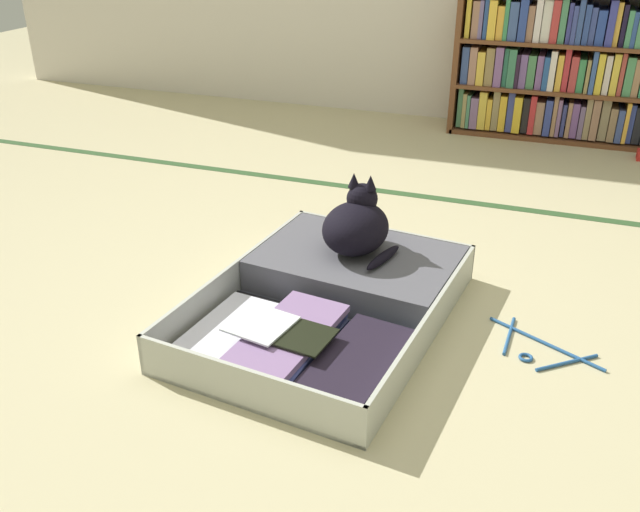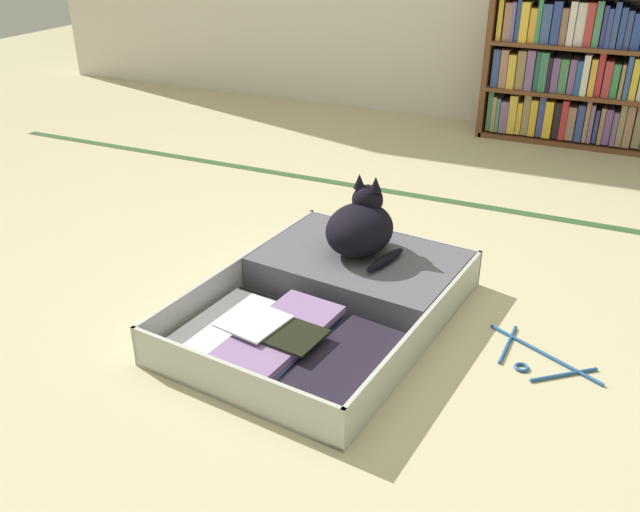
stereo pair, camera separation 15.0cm
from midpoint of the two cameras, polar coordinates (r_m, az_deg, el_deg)
name	(u,v)px [view 2 (the right image)]	position (r m, az deg, el deg)	size (l,w,h in m)	color
ground_plane	(346,330)	(2.07, 4.30, -6.25)	(10.00, 10.00, 0.00)	#C5B98D
tatami_border	(445,200)	(3.04, 11.84, 4.56)	(4.80, 0.05, 0.00)	#31532B
bookshelf	(619,74)	(3.94, 24.78, 13.62)	(1.37, 0.29, 0.77)	brown
open_suitcase	(337,297)	(2.13, 3.48, -3.46)	(0.77, 1.00, 0.13)	#B8BAAF
black_cat	(362,227)	(2.22, 5.44, 2.41)	(0.26, 0.28, 0.25)	black
clothes_hanger	(536,358)	(2.06, 19.67, -8.09)	(0.34, 0.25, 0.01)	#245692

